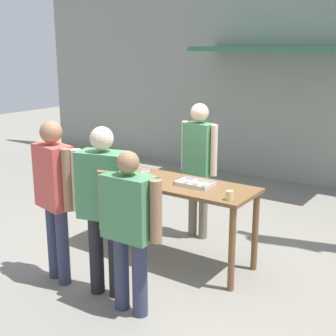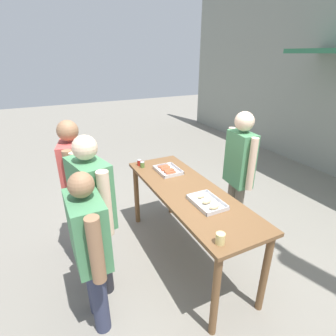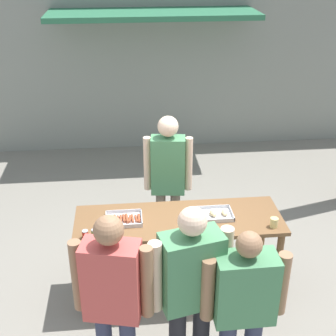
# 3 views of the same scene
# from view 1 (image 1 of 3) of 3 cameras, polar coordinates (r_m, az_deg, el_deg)

# --- Properties ---
(ground_plane) EXTENTS (24.00, 24.00, 0.00)m
(ground_plane) POSITION_cam_1_polar(r_m,az_deg,el_deg) (5.68, 0.00, -10.79)
(ground_plane) COLOR gray
(building_facade_back) EXTENTS (12.00, 1.11, 4.50)m
(building_facade_back) POSITION_cam_1_polar(r_m,az_deg,el_deg) (8.72, 15.30, 12.90)
(building_facade_back) COLOR gray
(building_facade_back) RESTS_ON ground
(serving_table) EXTENTS (2.08, 0.70, 0.95)m
(serving_table) POSITION_cam_1_polar(r_m,az_deg,el_deg) (5.38, 0.00, -2.90)
(serving_table) COLOR brown
(serving_table) RESTS_ON ground
(food_tray_sausages) EXTENTS (0.36, 0.28, 0.04)m
(food_tray_sausages) POSITION_cam_1_polar(r_m,az_deg,el_deg) (5.67, -4.49, -0.49)
(food_tray_sausages) COLOR silver
(food_tray_sausages) RESTS_ON serving_table
(food_tray_buns) EXTENTS (0.39, 0.27, 0.06)m
(food_tray_buns) POSITION_cam_1_polar(r_m,az_deg,el_deg) (5.17, 3.37, -1.93)
(food_tray_buns) COLOR silver
(food_tray_buns) RESTS_ON serving_table
(condiment_jar_mustard) EXTENTS (0.06, 0.06, 0.08)m
(condiment_jar_mustard) POSITION_cam_1_polar(r_m,az_deg,el_deg) (5.71, -8.93, -0.28)
(condiment_jar_mustard) COLOR #B22319
(condiment_jar_mustard) RESTS_ON serving_table
(condiment_jar_ketchup) EXTENTS (0.06, 0.06, 0.08)m
(condiment_jar_ketchup) POSITION_cam_1_polar(r_m,az_deg,el_deg) (5.66, -8.23, -0.38)
(condiment_jar_ketchup) COLOR #567A38
(condiment_jar_ketchup) RESTS_ON serving_table
(beer_cup) EXTENTS (0.08, 0.08, 0.10)m
(beer_cup) POSITION_cam_1_polar(r_m,az_deg,el_deg) (4.70, 7.51, -3.34)
(beer_cup) COLOR #DBC67A
(beer_cup) RESTS_ON serving_table
(person_server_behind_table) EXTENTS (0.54, 0.25, 1.76)m
(person_server_behind_table) POSITION_cam_1_polar(r_m,az_deg,el_deg) (5.94, 3.78, 1.24)
(person_server_behind_table) COLOR #756B5B
(person_server_behind_table) RESTS_ON ground
(person_customer_holding_hotdog) EXTENTS (0.62, 0.33, 1.73)m
(person_customer_holding_hotdog) POSITION_cam_1_polar(r_m,az_deg,el_deg) (4.92, -13.66, -2.46)
(person_customer_holding_hotdog) COLOR #333851
(person_customer_holding_hotdog) RESTS_ON ground
(person_customer_with_cup) EXTENTS (0.69, 0.27, 1.56)m
(person_customer_with_cup) POSITION_cam_1_polar(r_m,az_deg,el_deg) (4.25, -4.74, -6.48)
(person_customer_with_cup) COLOR #333851
(person_customer_with_cup) RESTS_ON ground
(person_customer_waiting_in_line) EXTENTS (0.68, 0.37, 1.72)m
(person_customer_waiting_in_line) POSITION_cam_1_polar(r_m,az_deg,el_deg) (4.56, -7.82, -3.76)
(person_customer_waiting_in_line) COLOR #232328
(person_customer_waiting_in_line) RESTS_ON ground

